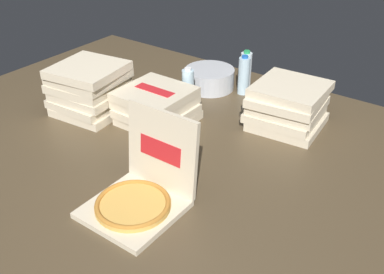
# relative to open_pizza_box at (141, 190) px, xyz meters

# --- Properties ---
(ground_plane) EXTENTS (3.20, 2.40, 0.02)m
(ground_plane) POSITION_rel_open_pizza_box_xyz_m (-0.02, 0.26, -0.08)
(ground_plane) COLOR #4C3D28
(open_pizza_box) EXTENTS (0.34, 0.39, 0.37)m
(open_pizza_box) POSITION_rel_open_pizza_box_xyz_m (0.00, 0.00, 0.00)
(open_pizza_box) COLOR beige
(open_pizza_box) RESTS_ON ground_plane
(pizza_stack_center_far) EXTENTS (0.39, 0.39, 0.23)m
(pizza_stack_center_far) POSITION_rel_open_pizza_box_xyz_m (0.18, 0.94, 0.04)
(pizza_stack_center_far) COLOR beige
(pizza_stack_center_far) RESTS_ON ground_plane
(pizza_stack_left_far) EXTENTS (0.41, 0.39, 0.27)m
(pizza_stack_left_far) POSITION_rel_open_pizza_box_xyz_m (-0.77, 0.45, 0.06)
(pizza_stack_left_far) COLOR beige
(pizza_stack_left_far) RESTS_ON ground_plane
(pizza_stack_right_mid) EXTENTS (0.37, 0.36, 0.18)m
(pizza_stack_right_mid) POSITION_rel_open_pizza_box_xyz_m (-0.40, 0.57, 0.02)
(pizza_stack_right_mid) COLOR beige
(pizza_stack_right_mid) RESTS_ON ground_plane
(ice_bucket) EXTENTS (0.30, 0.30, 0.12)m
(ice_bucket) POSITION_rel_open_pizza_box_xyz_m (-0.41, 1.09, -0.01)
(ice_bucket) COLOR #B7BABF
(ice_bucket) RESTS_ON ground_plane
(water_bottle_0) EXTENTS (0.07, 0.07, 0.24)m
(water_bottle_0) POSITION_rel_open_pizza_box_xyz_m (-0.36, 0.80, 0.04)
(water_bottle_0) COLOR silver
(water_bottle_0) RESTS_ON ground_plane
(water_bottle_1) EXTENTS (0.07, 0.07, 0.24)m
(water_bottle_1) POSITION_rel_open_pizza_box_xyz_m (-0.20, 1.14, 0.04)
(water_bottle_1) COLOR silver
(water_bottle_1) RESTS_ON ground_plane
(water_bottle_2) EXTENTS (0.07, 0.07, 0.24)m
(water_bottle_2) POSITION_rel_open_pizza_box_xyz_m (-0.23, 1.22, 0.04)
(water_bottle_2) COLOR white
(water_bottle_2) RESTS_ON ground_plane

